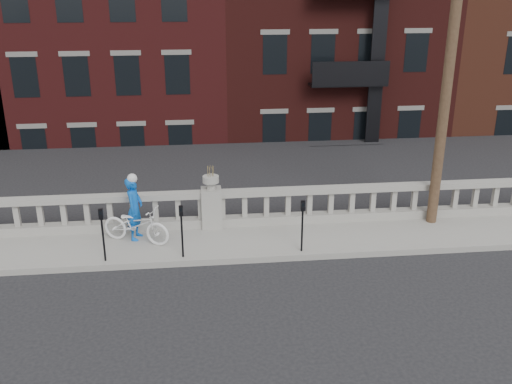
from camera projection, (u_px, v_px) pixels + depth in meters
ground at (219, 306)px, 12.25m from camera, size 120.00×120.00×0.00m
sidewalk at (214, 243)px, 15.01m from camera, size 32.00×2.20×0.15m
balustrade at (212, 210)px, 15.70m from camera, size 28.00×0.34×1.03m
planter_pedestal at (211, 203)px, 15.63m from camera, size 0.55×0.55×1.76m
lower_level at (208, 53)px, 32.84m from camera, size 80.00×44.00×20.80m
utility_pole at (453, 37)px, 14.40m from camera, size 1.60×0.28×10.00m
parking_meter_b at (102, 229)px, 13.63m from camera, size 0.10×0.09×1.36m
parking_meter_c at (182, 225)px, 13.82m from camera, size 0.10×0.09×1.36m
parking_meter_d at (302, 220)px, 14.12m from camera, size 0.10×0.09×1.36m
bicycle at (136, 225)px, 14.75m from camera, size 1.97×1.35×0.98m
cyclist at (135, 209)px, 14.84m from camera, size 0.54×0.70×1.69m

